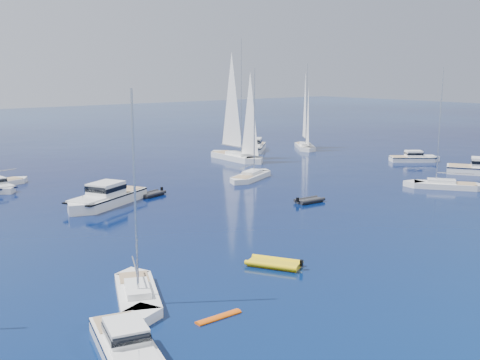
% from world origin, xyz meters
% --- Properties ---
extents(ground, '(400.00, 400.00, 0.00)m').
position_xyz_m(ground, '(0.00, 0.00, 0.00)').
color(ground, navy).
rests_on(ground, ground).
extents(motor_cruiser_left, '(4.57, 8.54, 2.14)m').
position_xyz_m(motor_cruiser_left, '(-29.69, 1.40, 0.00)').
color(motor_cruiser_left, white).
rests_on(motor_cruiser_left, ground).
extents(motor_cruiser_centre, '(12.08, 8.37, 3.07)m').
position_xyz_m(motor_cruiser_centre, '(-15.47, 32.30, 0.00)').
color(motor_cruiser_centre, white).
rests_on(motor_cruiser_centre, ground).
extents(motor_cruiser_far_r, '(8.02, 7.18, 2.17)m').
position_xyz_m(motor_cruiser_far_r, '(35.65, 28.98, 0.00)').
color(motor_cruiser_far_r, white).
rests_on(motor_cruiser_far_r, ground).
extents(motor_cruiser_distant, '(10.53, 10.11, 2.94)m').
position_xyz_m(motor_cruiser_distant, '(23.90, 53.89, 0.00)').
color(motor_cruiser_distant, white).
rests_on(motor_cruiser_distant, ground).
extents(sailboat_fore, '(5.95, 9.34, 13.49)m').
position_xyz_m(sailboat_fore, '(-25.62, 7.60, 0.00)').
color(sailboat_fore, white).
rests_on(sailboat_fore, ground).
extents(sailboat_mid_r, '(7.99, 9.84, 14.94)m').
position_xyz_m(sailboat_mid_r, '(20.39, 14.44, 0.00)').
color(sailboat_mid_r, silver).
rests_on(sailboat_mid_r, ground).
extents(sailboat_centre, '(10.27, 6.57, 14.83)m').
position_xyz_m(sailboat_centre, '(6.12, 33.86, 0.00)').
color(sailboat_centre, silver).
rests_on(sailboat_centre, ground).
extents(sailboat_sails_r, '(4.11, 13.45, 19.54)m').
position_xyz_m(sailboat_sails_r, '(15.24, 48.13, 0.00)').
color(sailboat_sails_r, silver).
rests_on(sailboat_sails_r, ground).
extents(sailboat_sails_far, '(8.73, 10.24, 15.79)m').
position_xyz_m(sailboat_sails_far, '(33.29, 50.50, 0.00)').
color(sailboat_sails_far, silver).
rests_on(sailboat_sails_far, ground).
extents(tender_yellow, '(3.90, 4.69, 0.95)m').
position_xyz_m(tender_yellow, '(-14.92, 6.65, 0.00)').
color(tender_yellow, yellow).
rests_on(tender_yellow, ground).
extents(tender_grey_near, '(3.51, 2.13, 0.95)m').
position_xyz_m(tender_grey_near, '(2.15, 19.48, 0.00)').
color(tender_grey_near, black).
rests_on(tender_grey_near, ground).
extents(tender_grey_far, '(3.65, 2.67, 0.95)m').
position_xyz_m(tender_grey_far, '(-9.23, 33.15, 0.00)').
color(tender_grey_far, black).
rests_on(tender_grey_far, ground).
extents(kayak_orange, '(2.97, 0.60, 0.30)m').
position_xyz_m(kayak_orange, '(-23.46, 2.10, 0.00)').
color(kayak_orange, '#E2540A').
rests_on(kayak_orange, ground).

